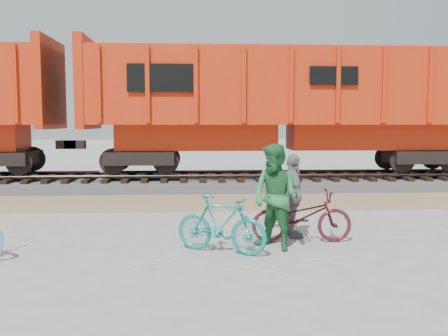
{
  "coord_description": "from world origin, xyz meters",
  "views": [
    {
      "loc": [
        -0.23,
        -8.81,
        2.31
      ],
      "look_at": [
        0.36,
        1.5,
        1.37
      ],
      "focal_mm": 40.0,
      "sensor_mm": 36.0,
      "label": 1
    }
  ],
  "objects": [
    {
      "name": "ground",
      "position": [
        0.0,
        0.0,
        0.0
      ],
      "size": [
        120.0,
        120.0,
        0.0
      ],
      "primitive_type": "plane",
      "color": "#9E9E99",
      "rests_on": "ground"
    },
    {
      "name": "hopper_car_center",
      "position": [
        2.89,
        9.0,
        3.01
      ],
      "size": [
        14.0,
        3.13,
        4.65
      ],
      "color": "black",
      "rests_on": "track"
    },
    {
      "name": "track",
      "position": [
        0.0,
        9.0,
        0.47
      ],
      "size": [
        120.0,
        2.6,
        0.24
      ],
      "color": "black",
      "rests_on": "ballast_bed"
    },
    {
      "name": "gravel_strip",
      "position": [
        0.0,
        5.5,
        0.01
      ],
      "size": [
        120.0,
        3.0,
        0.02
      ],
      "primitive_type": "cube",
      "color": "tan",
      "rests_on": "ground"
    },
    {
      "name": "bicycle_teal",
      "position": [
        0.22,
        -0.11,
        0.52
      ],
      "size": [
        1.75,
        1.22,
        1.03
      ],
      "primitive_type": "imported",
      "rotation": [
        0.0,
        0.0,
        1.1
      ],
      "color": "#138E85",
      "rests_on": "ground"
    },
    {
      "name": "person_woman",
      "position": [
        1.72,
        1.0,
        0.84
      ],
      "size": [
        0.51,
        1.03,
        1.69
      ],
      "primitive_type": "imported",
      "rotation": [
        0.0,
        0.0,
        1.67
      ],
      "color": "gray",
      "rests_on": "ground"
    },
    {
      "name": "bicycle_maroon",
      "position": [
        1.82,
        0.6,
        0.51
      ],
      "size": [
        1.94,
        0.71,
        1.02
      ],
      "primitive_type": "imported",
      "rotation": [
        0.0,
        0.0,
        1.55
      ],
      "color": "#521922",
      "rests_on": "ground"
    },
    {
      "name": "person_man",
      "position": [
        1.22,
        0.09,
        0.97
      ],
      "size": [
        1.18,
        1.18,
        1.93
      ],
      "primitive_type": "imported",
      "rotation": [
        0.0,
        0.0,
        -0.79
      ],
      "color": "#28723B",
      "rests_on": "ground"
    },
    {
      "name": "ballast_bed",
      "position": [
        0.0,
        9.0,
        0.15
      ],
      "size": [
        120.0,
        4.0,
        0.3
      ],
      "primitive_type": "cube",
      "color": "slate",
      "rests_on": "ground"
    }
  ]
}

